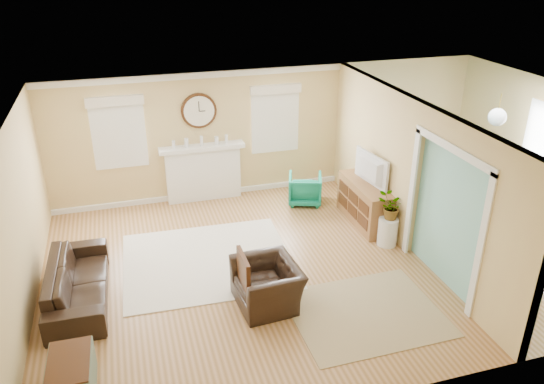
# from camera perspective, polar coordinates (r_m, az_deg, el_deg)

# --- Properties ---
(floor) EXTENTS (9.00, 9.00, 0.00)m
(floor) POSITION_cam_1_polar(r_m,az_deg,el_deg) (9.02, 5.46, -7.09)
(floor) COLOR brown
(floor) RESTS_ON ground
(wall_back) EXTENTS (9.00, 0.02, 2.60)m
(wall_back) POSITION_cam_1_polar(r_m,az_deg,el_deg) (11.05, 0.01, 6.65)
(wall_back) COLOR tan
(wall_back) RESTS_ON ground
(wall_front) EXTENTS (9.00, 0.02, 2.60)m
(wall_front) POSITION_cam_1_polar(r_m,az_deg,el_deg) (6.11, 16.48, -10.84)
(wall_front) COLOR tan
(wall_front) RESTS_ON ground
(wall_left) EXTENTS (0.02, 6.00, 2.60)m
(wall_left) POSITION_cam_1_polar(r_m,az_deg,el_deg) (8.01, -25.66, -3.39)
(wall_left) COLOR tan
(wall_left) RESTS_ON ground
(ceiling) EXTENTS (9.00, 6.00, 0.02)m
(ceiling) POSITION_cam_1_polar(r_m,az_deg,el_deg) (7.96, 6.22, 8.99)
(ceiling) COLOR white
(ceiling) RESTS_ON wall_back
(partition) EXTENTS (0.17, 6.00, 2.60)m
(partition) POSITION_cam_1_polar(r_m,az_deg,el_deg) (9.25, 13.91, 2.55)
(partition) COLOR tan
(partition) RESTS_ON ground
(fireplace) EXTENTS (1.70, 0.30, 1.17)m
(fireplace) POSITION_cam_1_polar(r_m,az_deg,el_deg) (10.88, -7.42, 2.18)
(fireplace) COLOR white
(fireplace) RESTS_ON ground
(wall_clock) EXTENTS (0.70, 0.07, 0.70)m
(wall_clock) POSITION_cam_1_polar(r_m,az_deg,el_deg) (10.54, -7.87, 8.65)
(wall_clock) COLOR #402510
(wall_clock) RESTS_ON wall_back
(window_left) EXTENTS (1.05, 0.13, 1.42)m
(window_left) POSITION_cam_1_polar(r_m,az_deg,el_deg) (10.48, -16.23, 6.68)
(window_left) COLOR white
(window_left) RESTS_ON wall_back
(window_right) EXTENTS (1.05, 0.13, 1.42)m
(window_right) POSITION_cam_1_polar(r_m,az_deg,el_deg) (10.91, 0.33, 8.39)
(window_right) COLOR white
(window_right) RESTS_ON wall_back
(pendant) EXTENTS (0.30, 0.30, 0.55)m
(pendant) POSITION_cam_1_polar(r_m,az_deg,el_deg) (9.60, 23.07, 7.43)
(pendant) COLOR gold
(pendant) RESTS_ON ceiling
(rug_cream) EXTENTS (2.83, 2.48, 0.01)m
(rug_cream) POSITION_cam_1_polar(r_m,az_deg,el_deg) (8.97, -6.91, -7.32)
(rug_cream) COLOR silver
(rug_cream) RESTS_ON floor
(rug_jute) EXTENTS (2.11, 1.73, 0.01)m
(rug_jute) POSITION_cam_1_polar(r_m,az_deg,el_deg) (7.89, 10.05, -12.68)
(rug_jute) COLOR tan
(rug_jute) RESTS_ON floor
(rug_grey) EXTENTS (2.25, 2.81, 0.01)m
(rug_grey) POSITION_cam_1_polar(r_m,az_deg,el_deg) (10.25, 22.53, -4.84)
(rug_grey) COLOR slate
(rug_grey) RESTS_ON floor
(sofa) EXTENTS (0.86, 2.09, 0.60)m
(sofa) POSITION_cam_1_polar(r_m,az_deg,el_deg) (8.37, -20.15, -9.05)
(sofa) COLOR black
(sofa) RESTS_ON floor
(eames_chair) EXTENTS (0.93, 1.05, 0.64)m
(eames_chair) POSITION_cam_1_polar(r_m,az_deg,el_deg) (7.78, -0.49, -9.92)
(eames_chair) COLOR black
(eames_chair) RESTS_ON floor
(green_chair) EXTENTS (0.83, 0.84, 0.61)m
(green_chair) POSITION_cam_1_polar(r_m,az_deg,el_deg) (10.74, 3.56, 0.34)
(green_chair) COLOR #038359
(green_chair) RESTS_ON floor
(trunk) EXTENTS (0.51, 0.82, 0.47)m
(trunk) POSITION_cam_1_polar(r_m,az_deg,el_deg) (6.91, -20.76, -18.07)
(trunk) COLOR slate
(trunk) RESTS_ON floor
(credenza) EXTENTS (0.50, 1.48, 0.80)m
(credenza) POSITION_cam_1_polar(r_m,az_deg,el_deg) (10.07, 9.96, -1.17)
(credenza) COLOR olive
(credenza) RESTS_ON floor
(tv) EXTENTS (0.26, 1.00, 0.57)m
(tv) POSITION_cam_1_polar(r_m,az_deg,el_deg) (9.78, 10.16, 2.42)
(tv) COLOR black
(tv) RESTS_ON credenza
(garden_stool) EXTENTS (0.34, 0.34, 0.50)m
(garden_stool) POSITION_cam_1_polar(r_m,az_deg,el_deg) (9.47, 12.33, -4.19)
(garden_stool) COLOR white
(garden_stool) RESTS_ON floor
(potted_plant) EXTENTS (0.51, 0.47, 0.46)m
(potted_plant) POSITION_cam_1_polar(r_m,az_deg,el_deg) (9.24, 12.60, -1.57)
(potted_plant) COLOR #337F33
(potted_plant) RESTS_ON garden_stool
(dining_table) EXTENTS (1.13, 1.81, 0.61)m
(dining_table) POSITION_cam_1_polar(r_m,az_deg,el_deg) (10.11, 22.80, -3.37)
(dining_table) COLOR #402510
(dining_table) RESTS_ON floor
(dining_chair_n) EXTENTS (0.46, 0.46, 0.98)m
(dining_chair_n) POSITION_cam_1_polar(r_m,az_deg,el_deg) (10.68, 19.49, 0.33)
(dining_chair_n) COLOR slate
(dining_chair_n) RESTS_ON floor
(dining_chair_s) EXTENTS (0.52, 0.52, 1.04)m
(dining_chair_s) POSITION_cam_1_polar(r_m,az_deg,el_deg) (9.24, 27.03, -4.79)
(dining_chair_s) COLOR slate
(dining_chair_s) RESTS_ON floor
(dining_chair_w) EXTENTS (0.49, 0.49, 0.96)m
(dining_chair_w) POSITION_cam_1_polar(r_m,az_deg,el_deg) (9.65, 20.44, -2.58)
(dining_chair_w) COLOR white
(dining_chair_w) RESTS_ON floor
(dining_chair_e) EXTENTS (0.45, 0.45, 0.90)m
(dining_chair_e) POSITION_cam_1_polar(r_m,az_deg,el_deg) (10.36, 25.50, -1.83)
(dining_chair_e) COLOR slate
(dining_chair_e) RESTS_ON floor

